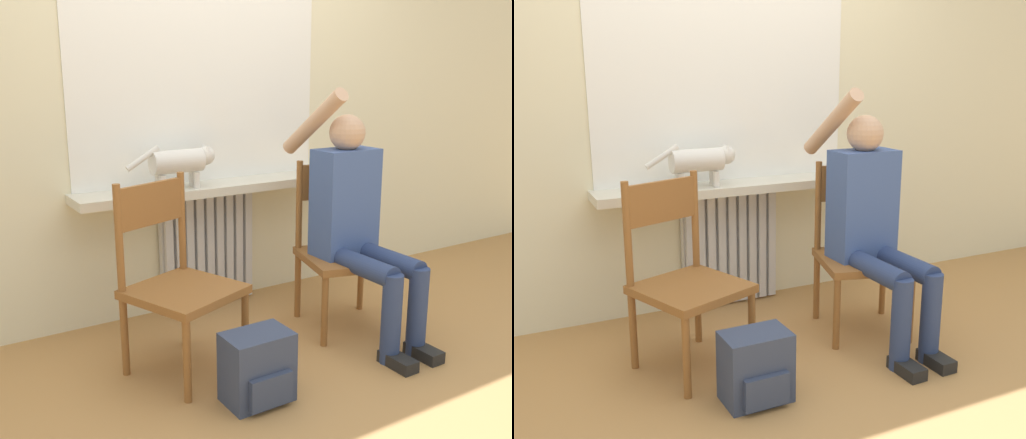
% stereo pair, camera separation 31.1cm
% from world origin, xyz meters
% --- Properties ---
extents(ground_plane, '(12.00, 12.00, 0.00)m').
position_xyz_m(ground_plane, '(0.00, 0.00, 0.00)').
color(ground_plane, '#B27F47').
extents(wall_with_window, '(7.00, 0.06, 2.70)m').
position_xyz_m(wall_with_window, '(0.00, 1.23, 1.35)').
color(wall_with_window, beige).
rests_on(wall_with_window, ground_plane).
extents(radiator, '(0.60, 0.08, 0.72)m').
position_xyz_m(radiator, '(-0.00, 1.15, 0.36)').
color(radiator, silver).
rests_on(radiator, ground_plane).
extents(windowsill, '(1.63, 0.27, 0.05)m').
position_xyz_m(windowsill, '(0.00, 1.06, 0.75)').
color(windowsill, beige).
rests_on(windowsill, radiator).
extents(window_glass, '(1.57, 0.01, 1.27)m').
position_xyz_m(window_glass, '(0.00, 1.20, 1.41)').
color(window_glass, white).
rests_on(window_glass, windowsill).
extents(chair_left, '(0.59, 0.59, 0.93)m').
position_xyz_m(chair_left, '(-0.51, 0.49, 0.46)').
color(chair_left, brown).
rests_on(chair_left, ground_plane).
extents(chair_right, '(0.56, 0.56, 0.93)m').
position_xyz_m(chair_right, '(0.50, 0.49, 0.46)').
color(chair_right, brown).
rests_on(chair_right, ground_plane).
extents(person, '(0.36, 1.03, 1.33)m').
position_xyz_m(person, '(0.49, 0.36, 0.65)').
color(person, navy).
rests_on(person, ground_plane).
extents(cat, '(0.52, 0.13, 0.25)m').
position_xyz_m(cat, '(-0.22, 1.02, 0.93)').
color(cat, silver).
rests_on(cat, windowsill).
extents(backpack, '(0.29, 0.22, 0.32)m').
position_xyz_m(backpack, '(-0.34, 0.03, 0.16)').
color(backpack, '#333D56').
rests_on(backpack, ground_plane).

